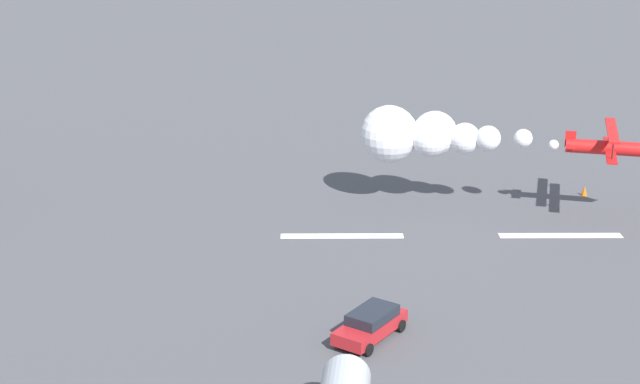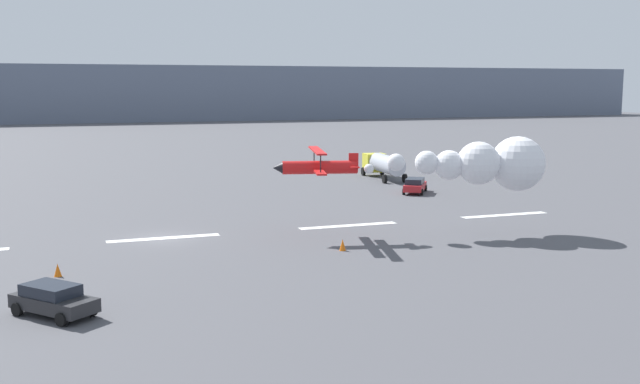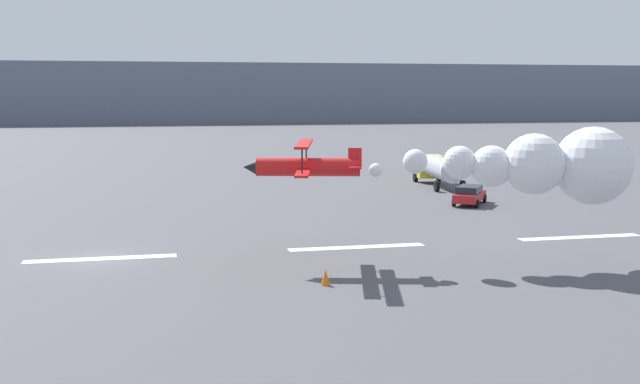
# 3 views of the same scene
# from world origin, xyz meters

# --- Properties ---
(ground_plane) EXTENTS (440.00, 440.00, 0.00)m
(ground_plane) POSITION_xyz_m (0.00, 0.00, 0.00)
(ground_plane) COLOR #4C4C51
(ground_plane) RESTS_ON ground
(runway_stripe_3) EXTENTS (8.00, 0.90, 0.01)m
(runway_stripe_3) POSITION_xyz_m (0.00, 0.00, 0.01)
(runway_stripe_3) COLOR white
(runway_stripe_3) RESTS_ON ground
(runway_stripe_4) EXTENTS (8.00, 0.90, 0.01)m
(runway_stripe_4) POSITION_xyz_m (14.24, 0.00, 0.01)
(runway_stripe_4) COLOR white
(runway_stripe_4) RESTS_ON ground
(runway_stripe_5) EXTENTS (8.00, 0.90, 0.01)m
(runway_stripe_5) POSITION_xyz_m (28.48, 0.00, 0.01)
(runway_stripe_5) COLOR white
(runway_stripe_5) RESTS_ON ground
(mountain_ridge_distant) EXTENTS (396.00, 16.00, 17.11)m
(mountain_ridge_distant) POSITION_xyz_m (0.00, 184.27, 8.55)
(mountain_ridge_distant) COLOR slate
(mountain_ridge_distant) RESTS_ON ground
(stunt_biplane_red) EXTENTS (19.72, 8.69, 4.03)m
(stunt_biplane_red) POSITION_xyz_m (22.51, -6.05, 5.14)
(stunt_biplane_red) COLOR red
(fuel_tanker_truck) EXTENTS (3.52, 9.21, 2.90)m
(fuel_tanker_truck) POSITION_xyz_m (29.34, 26.21, 1.74)
(fuel_tanker_truck) COLOR yellow
(fuel_tanker_truck) RESTS_ON ground
(airport_staff_sedan) EXTENTS (4.07, 4.74, 1.52)m
(airport_staff_sedan) POSITION_xyz_m (27.44, 14.44, 0.81)
(airport_staff_sedan) COLOR #B21E23
(airport_staff_sedan) RESTS_ON ground
(traffic_cone_far) EXTENTS (0.44, 0.44, 0.75)m
(traffic_cone_far) POSITION_xyz_m (10.51, -8.16, 0.38)
(traffic_cone_far) COLOR orange
(traffic_cone_far) RESTS_ON ground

